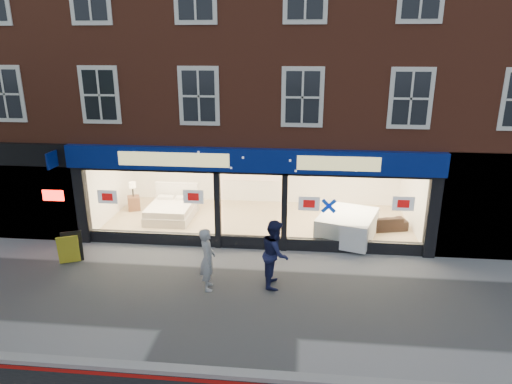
% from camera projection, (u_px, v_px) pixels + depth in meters
% --- Properties ---
extents(ground, '(120.00, 120.00, 0.00)m').
position_uv_depth(ground, '(238.00, 298.00, 11.75)').
color(ground, gray).
rests_on(ground, ground).
extents(kerb_line, '(60.00, 0.10, 0.01)m').
position_uv_depth(kerb_line, '(215.00, 382.00, 8.82)').
color(kerb_line, '#8C0A07').
rests_on(kerb_line, ground).
extents(kerb_stone, '(60.00, 0.25, 0.12)m').
position_uv_depth(kerb_stone, '(217.00, 373.00, 8.99)').
color(kerb_stone, gray).
rests_on(kerb_stone, ground).
extents(showroom_floor, '(11.00, 4.50, 0.10)m').
position_uv_depth(showroom_floor, '(258.00, 221.00, 16.70)').
color(showroom_floor, tan).
rests_on(showroom_floor, ground).
extents(building, '(19.00, 8.26, 10.30)m').
position_uv_depth(building, '(262.00, 32.00, 16.26)').
color(building, brown).
rests_on(building, ground).
extents(display_bed, '(1.65, 1.98, 1.11)m').
position_uv_depth(display_bed, '(172.00, 210.00, 16.84)').
color(display_bed, beige).
rests_on(display_bed, showroom_floor).
extents(bedside_table, '(0.59, 0.59, 0.55)m').
position_uv_depth(bedside_table, '(134.00, 203.00, 17.68)').
color(bedside_table, brown).
rests_on(bedside_table, showroom_floor).
extents(mattress_stack, '(2.25, 2.54, 0.84)m').
position_uv_depth(mattress_stack, '(347.00, 226.00, 15.08)').
color(mattress_stack, silver).
rests_on(mattress_stack, showroom_floor).
extents(sofa, '(1.81, 1.06, 0.50)m').
position_uv_depth(sofa, '(382.00, 223.00, 15.80)').
color(sofa, black).
rests_on(sofa, showroom_floor).
extents(a_board, '(0.71, 0.60, 0.93)m').
position_uv_depth(a_board, '(70.00, 248.00, 13.54)').
color(a_board, gold).
rests_on(a_board, ground).
extents(pedestrian_grey, '(0.54, 0.70, 1.71)m').
position_uv_depth(pedestrian_grey, '(207.00, 259.00, 11.98)').
color(pedestrian_grey, '#98999F').
rests_on(pedestrian_grey, ground).
extents(pedestrian_blue, '(0.74, 0.93, 1.86)m').
position_uv_depth(pedestrian_blue, '(275.00, 253.00, 12.15)').
color(pedestrian_blue, '#171A40').
rests_on(pedestrian_blue, ground).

